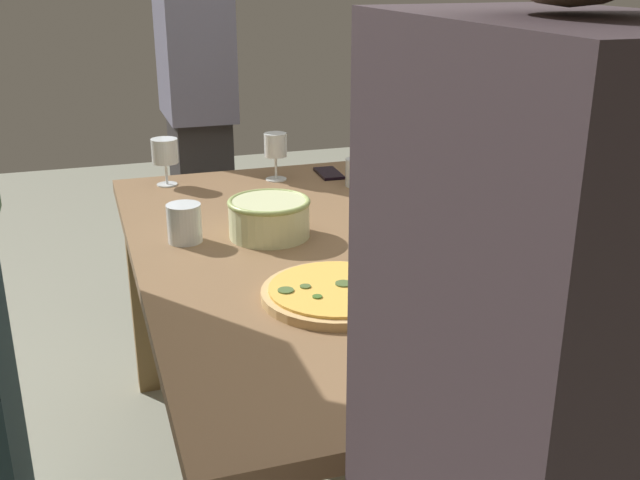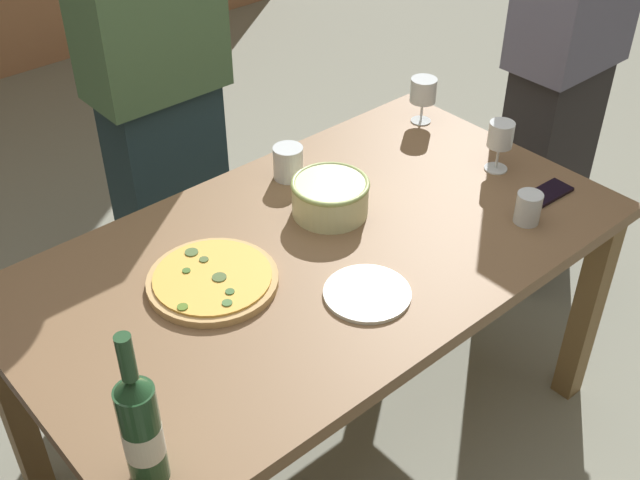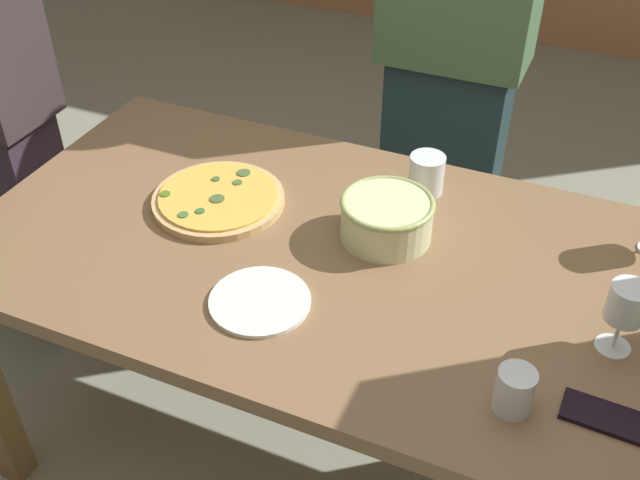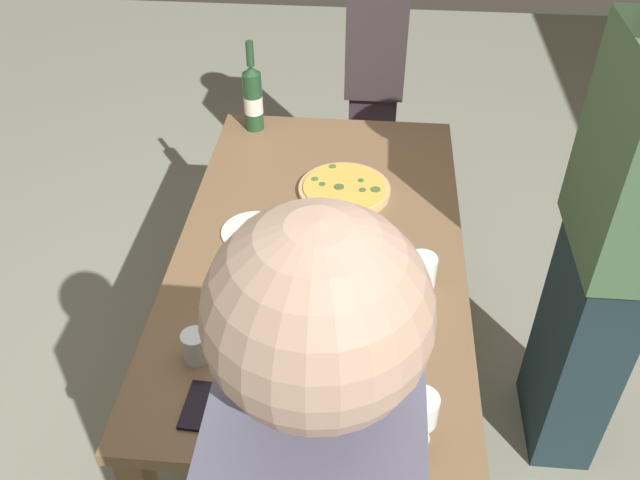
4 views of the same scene
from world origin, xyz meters
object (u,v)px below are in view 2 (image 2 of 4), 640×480
object	(u,v)px
pizza	(213,280)
cell_phone	(548,193)
cup_ceramic	(528,208)
side_plate	(367,293)
dining_table	(320,274)
person_guest_right	(156,82)
wine_glass_by_bottle	(501,137)
person_host	(567,53)
wine_bottle	(141,429)
wine_glass_near_pizza	(423,91)
serving_bowl	(330,196)
cup_amber	(288,163)

from	to	relation	value
pizza	cell_phone	xyz separation A→B (m)	(0.94, -0.30, -0.01)
cup_ceramic	side_plate	size ratio (longest dim) A/B	0.42
dining_table	side_plate	xyz separation A→B (m)	(-0.04, -0.22, 0.10)
cup_ceramic	person_guest_right	xyz separation A→B (m)	(-0.43, 1.14, 0.09)
dining_table	wine_glass_by_bottle	size ratio (longest dim) A/B	10.42
pizza	person_host	xyz separation A→B (m)	(1.47, 0.04, 0.14)
wine_glass_by_bottle	side_plate	xyz separation A→B (m)	(-0.68, -0.16, -0.10)
pizza	wine_bottle	distance (m)	0.57
wine_glass_near_pizza	cup_ceramic	distance (m)	0.60
wine_bottle	dining_table	bearing A→B (deg)	24.64
serving_bowl	dining_table	bearing A→B (deg)	-141.25
wine_glass_by_bottle	person_host	world-z (taller)	person_host
wine_bottle	side_plate	xyz separation A→B (m)	(0.66, 0.10, -0.13)
cell_phone	person_host	xyz separation A→B (m)	(0.53, 0.34, 0.15)
cell_phone	person_host	bearing A→B (deg)	-54.75
wine_bottle	cup_amber	size ratio (longest dim) A/B	3.65
wine_glass_near_pizza	cell_phone	size ratio (longest dim) A/B	1.04
cup_amber	pizza	bearing A→B (deg)	-150.46
side_plate	cup_ceramic	bearing A→B (deg)	-6.84
cup_ceramic	dining_table	bearing A→B (deg)	150.19
side_plate	person_guest_right	distance (m)	1.09
cup_amber	side_plate	xyz separation A→B (m)	(-0.19, -0.53, -0.04)
dining_table	pizza	bearing A→B (deg)	168.64
side_plate	wine_glass_by_bottle	bearing A→B (deg)	13.13
pizza	cup_amber	world-z (taller)	cup_amber
dining_table	person_host	distance (m)	1.21
wine_bottle	serving_bowl	bearing A→B (deg)	27.00
serving_bowl	cell_phone	size ratio (longest dim) A/B	1.48
wine_bottle	wine_glass_by_bottle	distance (m)	1.37
wine_glass_by_bottle	person_host	distance (m)	0.56
wine_glass_near_pizza	dining_table	bearing A→B (deg)	-157.27
wine_glass_near_pizza	pizza	bearing A→B (deg)	-166.87
cell_phone	serving_bowl	bearing A→B (deg)	59.43
person_guest_right	cup_amber	bearing A→B (deg)	13.27
wine_bottle	cup_ceramic	world-z (taller)	wine_bottle
dining_table	wine_glass_by_bottle	world-z (taller)	wine_glass_by_bottle
wine_glass_by_bottle	cup_amber	bearing A→B (deg)	142.99
serving_bowl	cell_phone	world-z (taller)	serving_bowl
person_guest_right	wine_glass_near_pizza	bearing A→B (deg)	51.65
pizza	wine_bottle	size ratio (longest dim) A/B	0.89
serving_bowl	wine_glass_near_pizza	bearing A→B (deg)	18.60
cup_amber	person_guest_right	xyz separation A→B (m)	(-0.09, 0.55, 0.08)
person_host	person_guest_right	size ratio (longest dim) A/B	1.02
cup_ceramic	side_plate	xyz separation A→B (m)	(-0.53, 0.06, -0.04)
person_host	cup_amber	bearing A→B (deg)	-16.43
cup_ceramic	wine_glass_near_pizza	bearing A→B (deg)	70.89
dining_table	side_plate	world-z (taller)	side_plate
dining_table	wine_glass_near_pizza	world-z (taller)	wine_glass_near_pizza
pizza	side_plate	xyz separation A→B (m)	(0.25, -0.28, -0.01)
cup_amber	side_plate	size ratio (longest dim) A/B	0.47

